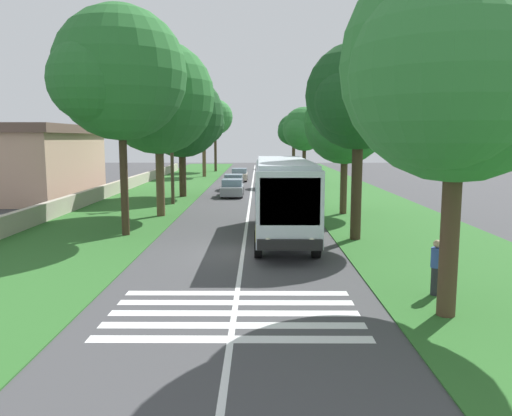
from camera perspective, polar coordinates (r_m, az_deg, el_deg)
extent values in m
plane|color=#424244|center=(20.92, -1.52, -5.19)|extent=(160.00, 160.00, 0.00)
cube|color=#2D6628|center=(36.77, -13.64, 0.27)|extent=(120.00, 8.00, 0.04)
cube|color=#2D6628|center=(36.47, 12.23, 0.26)|extent=(120.00, 8.00, 0.04)
cube|color=silver|center=(35.70, -0.76, 0.25)|extent=(110.00, 0.16, 0.01)
cube|color=silver|center=(23.81, 3.05, 1.52)|extent=(11.00, 2.50, 2.90)
cube|color=slate|center=(24.05, 3.02, 2.83)|extent=(9.68, 2.54, 0.85)
cube|color=slate|center=(18.35, 3.86, 0.73)|extent=(0.08, 2.20, 1.74)
cube|color=#B29E19|center=(23.94, 3.03, -0.86)|extent=(10.78, 2.53, 0.36)
cube|color=silver|center=(23.69, 3.08, 5.22)|extent=(10.56, 2.30, 0.18)
cube|color=black|center=(18.49, 3.84, -4.18)|extent=(0.16, 2.40, 0.40)
sphere|color=#F2EDCC|center=(18.50, 1.34, -3.75)|extent=(0.24, 0.24, 0.24)
sphere|color=#F2EDCC|center=(18.59, 6.31, -3.73)|extent=(0.24, 0.24, 0.24)
cylinder|color=black|center=(20.17, 0.27, -4.08)|extent=(1.10, 0.32, 1.10)
cylinder|color=black|center=(27.45, 0.28, -0.89)|extent=(1.10, 0.32, 1.10)
cylinder|color=black|center=(20.30, 6.79, -4.06)|extent=(1.10, 0.32, 1.10)
cylinder|color=black|center=(27.55, 5.07, -0.89)|extent=(1.10, 0.32, 1.10)
cube|color=silver|center=(12.35, -2.88, -14.58)|extent=(0.45, 6.80, 0.01)
cube|color=silver|center=(13.19, -2.66, -13.09)|extent=(0.45, 6.80, 0.01)
cube|color=silver|center=(14.03, -2.47, -11.78)|extent=(0.45, 6.80, 0.01)
cube|color=silver|center=(14.88, -2.30, -10.62)|extent=(0.45, 6.80, 0.01)
cube|color=silver|center=(15.74, -2.15, -9.58)|extent=(0.45, 6.80, 0.01)
cube|color=gray|center=(41.69, -2.69, 2.05)|extent=(4.30, 1.75, 0.70)
cube|color=slate|center=(41.53, -2.70, 2.90)|extent=(2.00, 1.61, 0.55)
cylinder|color=black|center=(40.42, -3.89, 1.57)|extent=(0.64, 0.22, 0.64)
cylinder|color=black|center=(43.10, -3.63, 1.96)|extent=(0.64, 0.22, 0.64)
cylinder|color=black|center=(40.34, -1.68, 1.57)|extent=(0.64, 0.22, 0.64)
cylinder|color=black|center=(43.02, -1.55, 1.96)|extent=(0.64, 0.22, 0.64)
cube|color=black|center=(47.36, -2.53, 2.75)|extent=(4.30, 1.75, 0.70)
cube|color=slate|center=(47.21, -2.54, 3.49)|extent=(2.00, 1.61, 0.55)
cylinder|color=black|center=(46.08, -3.58, 2.34)|extent=(0.64, 0.22, 0.64)
cylinder|color=black|center=(48.76, -3.37, 2.64)|extent=(0.64, 0.22, 0.64)
cylinder|color=black|center=(46.00, -1.64, 2.34)|extent=(0.64, 0.22, 0.64)
cylinder|color=black|center=(48.69, -1.53, 2.65)|extent=(0.64, 0.22, 0.64)
cube|color=#B7A893|center=(57.01, -1.88, 3.61)|extent=(4.30, 1.75, 0.70)
cube|color=slate|center=(56.87, -1.89, 4.23)|extent=(2.00, 1.61, 0.55)
cylinder|color=black|center=(55.71, -2.74, 3.29)|extent=(0.64, 0.22, 0.64)
cylinder|color=black|center=(58.40, -2.60, 3.50)|extent=(0.64, 0.22, 0.64)
cylinder|color=black|center=(55.65, -1.13, 3.30)|extent=(0.64, 0.22, 0.64)
cylinder|color=black|center=(58.34, -1.06, 3.50)|extent=(0.64, 0.22, 0.64)
cylinder|color=#3D2D1E|center=(41.47, -8.29, 4.52)|extent=(0.56, 0.56, 4.69)
sphere|color=#19471E|center=(41.44, -8.41, 10.33)|extent=(6.75, 6.75, 6.75)
sphere|color=#19471E|center=(43.43, -7.99, 9.55)|extent=(3.72, 3.72, 3.72)
sphere|color=#19471E|center=(39.93, -10.22, 9.66)|extent=(4.71, 4.71, 4.71)
cylinder|color=#3D2D1E|center=(25.21, -14.69, 3.76)|extent=(0.37, 0.37, 5.99)
sphere|color=#286B2D|center=(25.34, -15.07, 14.47)|extent=(6.28, 6.28, 6.28)
sphere|color=#286B2D|center=(27.10, -13.96, 13.05)|extent=(3.71, 3.71, 3.71)
sphere|color=#286B2D|center=(24.06, -18.27, 13.59)|extent=(3.72, 3.72, 3.72)
cylinder|color=#3D2D1E|center=(73.34, -4.60, 6.64)|extent=(0.38, 0.38, 6.38)
sphere|color=#337A38|center=(73.39, -4.64, 10.21)|extent=(5.04, 5.04, 5.04)
sphere|color=#337A38|center=(74.88, -4.54, 9.87)|extent=(3.04, 3.04, 3.04)
sphere|color=#337A38|center=(72.19, -5.33, 9.94)|extent=(3.54, 3.54, 3.54)
cylinder|color=brown|center=(63.21, -5.88, 5.86)|extent=(0.45, 0.45, 5.09)
sphere|color=#19471E|center=(63.20, -5.93, 9.45)|extent=(5.15, 5.15, 5.15)
sphere|color=#19471E|center=(64.73, -5.77, 9.07)|extent=(3.20, 3.20, 3.20)
sphere|color=#19471E|center=(62.00, -6.77, 9.11)|extent=(3.09, 3.09, 3.09)
cylinder|color=brown|center=(31.13, -10.78, 3.92)|extent=(0.50, 0.50, 5.25)
sphere|color=#286B2D|center=(31.15, -11.00, 12.15)|extent=(6.71, 6.71, 6.71)
sphere|color=#286B2D|center=(33.09, -10.28, 11.03)|extent=(4.24, 4.24, 4.24)
sphere|color=#286B2D|center=(29.70, -13.56, 11.32)|extent=(3.93, 3.93, 3.93)
cylinder|color=#3D2D1E|center=(83.28, 4.26, 6.19)|extent=(0.52, 0.52, 4.66)
sphere|color=#1E5623|center=(83.26, 4.29, 8.78)|extent=(5.21, 5.21, 5.21)
sphere|color=#1E5623|center=(84.81, 4.21, 8.50)|extent=(3.81, 3.81, 3.81)
sphere|color=#1E5623|center=(81.90, 3.80, 8.53)|extent=(3.81, 3.81, 3.81)
cylinder|color=#3D2D1E|center=(52.09, 5.45, 5.09)|extent=(0.37, 0.37, 4.44)
sphere|color=#286B2D|center=(52.05, 5.50, 8.88)|extent=(4.45, 4.45, 4.45)
sphere|color=#286B2D|center=(53.37, 5.36, 8.50)|extent=(3.12, 3.12, 3.12)
sphere|color=#286B2D|center=(50.88, 4.85, 8.54)|extent=(2.87, 2.87, 2.87)
cylinder|color=#3D2D1E|center=(23.84, 11.29, 2.76)|extent=(0.49, 0.49, 5.26)
sphere|color=#19471E|center=(23.83, 11.55, 12.30)|extent=(4.87, 4.87, 4.87)
sphere|color=#19471E|center=(25.23, 10.87, 11.23)|extent=(3.43, 3.43, 3.43)
sphere|color=#19471E|center=(22.48, 10.27, 11.68)|extent=(2.88, 2.88, 2.88)
cylinder|color=#4C3826|center=(14.10, 21.08, -1.80)|extent=(0.49, 0.49, 4.88)
sphere|color=#337A38|center=(14.04, 21.92, 14.84)|extent=(5.95, 5.95, 5.95)
sphere|color=#337A38|center=(15.66, 19.39, 12.53)|extent=(4.44, 4.44, 4.44)
sphere|color=#337A38|center=(12.30, 20.43, 13.90)|extent=(4.23, 4.23, 4.23)
cylinder|color=#4C3826|center=(32.02, 9.88, 3.14)|extent=(0.43, 0.43, 4.24)
sphere|color=#286B2D|center=(31.93, 10.03, 9.44)|extent=(5.07, 5.07, 5.07)
sphere|color=#286B2D|center=(33.42, 9.57, 8.72)|extent=(3.44, 3.44, 3.44)
sphere|color=#286B2D|center=(30.55, 8.99, 8.83)|extent=(2.86, 2.86, 2.86)
cylinder|color=#473828|center=(36.68, -9.47, 6.11)|extent=(0.24, 0.24, 7.28)
cube|color=#3D3326|center=(36.72, -9.58, 10.85)|extent=(0.12, 1.40, 0.12)
cube|color=#B2A893|center=(42.40, -16.51, 1.87)|extent=(70.00, 0.40, 1.03)
cube|color=tan|center=(44.07, -23.75, 4.37)|extent=(13.07, 7.36, 5.13)
cube|color=brown|center=(44.03, -23.96, 8.13)|extent=(13.67, 7.96, 0.66)
cylinder|color=#26262D|center=(16.25, 19.60, -7.78)|extent=(0.28, 0.28, 0.85)
cylinder|color=#334C99|center=(16.08, 19.72, -5.29)|extent=(0.34, 0.34, 0.60)
sphere|color=tan|center=(15.99, 19.79, -3.82)|extent=(0.24, 0.24, 0.24)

